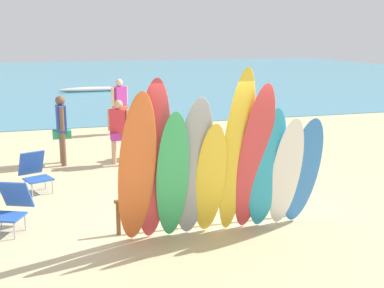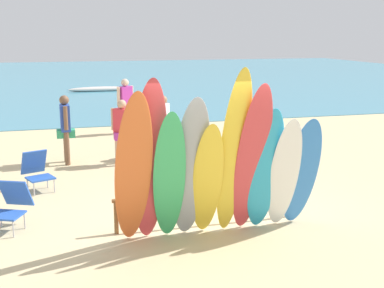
{
  "view_description": "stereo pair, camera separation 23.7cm",
  "coord_description": "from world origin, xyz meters",
  "px_view_note": "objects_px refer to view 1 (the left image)",
  "views": [
    {
      "loc": [
        -2.61,
        -7.7,
        3.19
      ],
      "look_at": [
        0.0,
        1.1,
        1.16
      ],
      "focal_mm": 47.54,
      "sensor_mm": 36.0,
      "label": 1
    },
    {
      "loc": [
        -2.38,
        -7.76,
        3.19
      ],
      "look_at": [
        0.0,
        1.1,
        1.16
      ],
      "focal_mm": 47.54,
      "sensor_mm": 36.0,
      "label": 2
    }
  ],
  "objects_px": {
    "surfboard_rack": "(211,198)",
    "surfboard_yellow_4": "(210,180)",
    "surfboard_green_2": "(173,177)",
    "surfboard_teal_7": "(267,170)",
    "beachgoer_photographing": "(120,102)",
    "surfboard_red_1": "(153,163)",
    "surfboard_grey_3": "(194,169)",
    "beachgoer_near_rack": "(159,122)",
    "beach_chair_blue": "(35,171)",
    "beachgoer_strolling": "(119,128)",
    "surfboard_orange_0": "(137,170)",
    "distant_boat": "(92,89)",
    "surfboard_white_8": "(286,173)",
    "beachgoer_midbeach": "(61,125)",
    "surfboard_yellow_5": "(236,154)",
    "surfboard_blue_9": "(303,172)",
    "beach_chair_red": "(12,205)",
    "surfboard_red_6": "(254,160)"
  },
  "relations": [
    {
      "from": "surfboard_yellow_4",
      "to": "distant_boat",
      "type": "bearing_deg",
      "value": 93.59
    },
    {
      "from": "surfboard_rack",
      "to": "beachgoer_near_rack",
      "type": "bearing_deg",
      "value": 87.02
    },
    {
      "from": "beachgoer_midbeach",
      "to": "beach_chair_blue",
      "type": "relative_size",
      "value": 2.06
    },
    {
      "from": "surfboard_rack",
      "to": "surfboard_yellow_4",
      "type": "height_order",
      "value": "surfboard_yellow_4"
    },
    {
      "from": "surfboard_green_2",
      "to": "beach_chair_red",
      "type": "bearing_deg",
      "value": 156.51
    },
    {
      "from": "surfboard_yellow_5",
      "to": "beach_chair_red",
      "type": "height_order",
      "value": "surfboard_yellow_5"
    },
    {
      "from": "surfboard_orange_0",
      "to": "beachgoer_midbeach",
      "type": "xyz_separation_m",
      "value": [
        -0.85,
        5.45,
        -0.24
      ]
    },
    {
      "from": "surfboard_blue_9",
      "to": "beachgoer_midbeach",
      "type": "relative_size",
      "value": 1.18
    },
    {
      "from": "surfboard_white_8",
      "to": "beachgoer_photographing",
      "type": "distance_m",
      "value": 8.94
    },
    {
      "from": "beachgoer_photographing",
      "to": "beach_chair_blue",
      "type": "bearing_deg",
      "value": 30.74
    },
    {
      "from": "surfboard_yellow_4",
      "to": "distant_boat",
      "type": "relative_size",
      "value": 0.57
    },
    {
      "from": "surfboard_green_2",
      "to": "surfboard_white_8",
      "type": "bearing_deg",
      "value": 5.83
    },
    {
      "from": "beachgoer_photographing",
      "to": "surfboard_white_8",
      "type": "bearing_deg",
      "value": 64.6
    },
    {
      "from": "surfboard_red_1",
      "to": "surfboard_grey_3",
      "type": "relative_size",
      "value": 1.11
    },
    {
      "from": "surfboard_blue_9",
      "to": "beachgoer_photographing",
      "type": "bearing_deg",
      "value": 102.51
    },
    {
      "from": "beachgoer_photographing",
      "to": "distant_boat",
      "type": "relative_size",
      "value": 0.5
    },
    {
      "from": "surfboard_rack",
      "to": "surfboard_yellow_4",
      "type": "distance_m",
      "value": 0.76
    },
    {
      "from": "surfboard_rack",
      "to": "surfboard_white_8",
      "type": "relative_size",
      "value": 1.6
    },
    {
      "from": "beachgoer_near_rack",
      "to": "surfboard_red_6",
      "type": "bearing_deg",
      "value": 36.38
    },
    {
      "from": "surfboard_blue_9",
      "to": "beach_chair_blue",
      "type": "xyz_separation_m",
      "value": [
        -4.24,
        3.32,
        -0.53
      ]
    },
    {
      "from": "surfboard_green_2",
      "to": "surfboard_white_8",
      "type": "xyz_separation_m",
      "value": [
        1.89,
        0.03,
        -0.1
      ]
    },
    {
      "from": "surfboard_grey_3",
      "to": "surfboard_blue_9",
      "type": "xyz_separation_m",
      "value": [
        1.86,
        0.01,
        -0.2
      ]
    },
    {
      "from": "surfboard_white_8",
      "to": "beach_chair_blue",
      "type": "distance_m",
      "value": 5.19
    },
    {
      "from": "surfboard_rack",
      "to": "beachgoer_photographing",
      "type": "distance_m",
      "value": 8.28
    },
    {
      "from": "surfboard_red_1",
      "to": "surfboard_grey_3",
      "type": "xyz_separation_m",
      "value": [
        0.62,
        -0.04,
        -0.14
      ]
    },
    {
      "from": "beachgoer_photographing",
      "to": "beachgoer_strolling",
      "type": "distance_m",
      "value": 3.91
    },
    {
      "from": "surfboard_orange_0",
      "to": "beachgoer_midbeach",
      "type": "bearing_deg",
      "value": 94.2
    },
    {
      "from": "surfboard_green_2",
      "to": "beachgoer_near_rack",
      "type": "bearing_deg",
      "value": 84.11
    },
    {
      "from": "surfboard_orange_0",
      "to": "distant_boat",
      "type": "xyz_separation_m",
      "value": [
        1.36,
        20.98,
        -1.09
      ]
    },
    {
      "from": "surfboard_yellow_4",
      "to": "surfboard_teal_7",
      "type": "distance_m",
      "value": 0.97
    },
    {
      "from": "surfboard_orange_0",
      "to": "beach_chair_blue",
      "type": "relative_size",
      "value": 3.08
    },
    {
      "from": "beachgoer_photographing",
      "to": "beachgoer_strolling",
      "type": "height_order",
      "value": "beachgoer_photographing"
    },
    {
      "from": "surfboard_red_6",
      "to": "surfboard_blue_9",
      "type": "distance_m",
      "value": 0.93
    },
    {
      "from": "surfboard_rack",
      "to": "surfboard_yellow_4",
      "type": "bearing_deg",
      "value": -109.95
    },
    {
      "from": "surfboard_yellow_4",
      "to": "beachgoer_photographing",
      "type": "relative_size",
      "value": 1.14
    },
    {
      "from": "surfboard_white_8",
      "to": "beachgoer_near_rack",
      "type": "relative_size",
      "value": 1.26
    },
    {
      "from": "surfboard_green_2",
      "to": "surfboard_teal_7",
      "type": "xyz_separation_m",
      "value": [
        1.57,
        0.05,
        -0.02
      ]
    },
    {
      "from": "surfboard_red_1",
      "to": "beach_chair_red",
      "type": "distance_m",
      "value": 2.59
    },
    {
      "from": "beachgoer_near_rack",
      "to": "beach_chair_blue",
      "type": "bearing_deg",
      "value": -21.48
    },
    {
      "from": "surfboard_yellow_4",
      "to": "beachgoer_photographing",
      "type": "distance_m",
      "value": 8.82
    },
    {
      "from": "surfboard_rack",
      "to": "surfboard_red_1",
      "type": "relative_size",
      "value": 1.22
    },
    {
      "from": "surfboard_grey_3",
      "to": "surfboard_yellow_5",
      "type": "xyz_separation_m",
      "value": [
        0.67,
        -0.04,
        0.2
      ]
    },
    {
      "from": "surfboard_red_1",
      "to": "beachgoer_near_rack",
      "type": "bearing_deg",
      "value": 73.6
    },
    {
      "from": "surfboard_red_6",
      "to": "surfboard_teal_7",
      "type": "height_order",
      "value": "surfboard_red_6"
    },
    {
      "from": "surfboard_green_2",
      "to": "surfboard_grey_3",
      "type": "bearing_deg",
      "value": 9.49
    },
    {
      "from": "surfboard_rack",
      "to": "surfboard_orange_0",
      "type": "relative_size",
      "value": 1.28
    },
    {
      "from": "beachgoer_strolling",
      "to": "beach_chair_blue",
      "type": "height_order",
      "value": "beachgoer_strolling"
    },
    {
      "from": "beach_chair_red",
      "to": "distant_boat",
      "type": "height_order",
      "value": "beach_chair_red"
    },
    {
      "from": "surfboard_orange_0",
      "to": "beachgoer_near_rack",
      "type": "bearing_deg",
      "value": 69.14
    },
    {
      "from": "surfboard_green_2",
      "to": "surfboard_teal_7",
      "type": "height_order",
      "value": "surfboard_green_2"
    }
  ]
}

